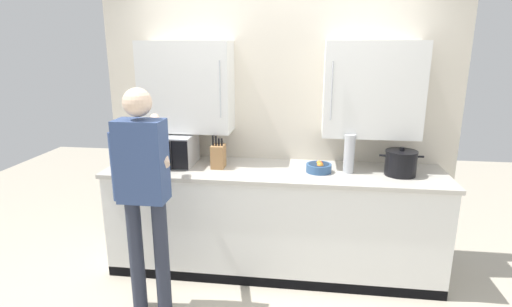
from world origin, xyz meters
TOP-DOWN VIEW (x-y plane):
  - back_wall_tiled at (0.00, 1.00)m, footprint 3.21×0.44m
  - counter_unit at (0.00, 0.68)m, footprint 2.90×0.70m
  - microwave_oven at (-1.00, 0.72)m, footprint 0.51×0.41m
  - thermos_flask at (0.63, 0.68)m, footprint 0.09×0.09m
  - fruit_bowl at (0.38, 0.66)m, footprint 0.21×0.21m
  - stock_pot at (1.04, 0.66)m, footprint 0.35×0.26m
  - knife_block at (-0.49, 0.67)m, footprint 0.11×0.15m
  - person_figure at (-0.88, -0.03)m, footprint 0.44×0.57m

SIDE VIEW (x-z plane):
  - counter_unit at x=0.00m, z-range 0.00..0.95m
  - fruit_bowl at x=0.38m, z-range 0.94..1.04m
  - person_figure at x=-0.88m, z-range 0.17..1.88m
  - stock_pot at x=1.04m, z-range 0.93..1.17m
  - knife_block at x=-0.49m, z-range 0.91..1.20m
  - microwave_oven at x=-1.00m, z-range 0.95..1.22m
  - thermos_flask at x=0.63m, z-range 0.95..1.28m
  - back_wall_tiled at x=0.00m, z-range 0.10..2.75m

